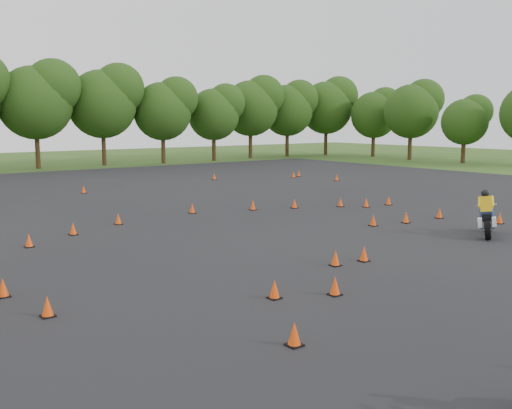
% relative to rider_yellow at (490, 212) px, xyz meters
% --- Properties ---
extents(ground, '(140.00, 140.00, 0.00)m').
position_rel_rider_yellow_xyz_m(ground, '(-7.02, 1.35, -0.90)').
color(ground, '#2D5119').
rests_on(ground, ground).
extents(asphalt_pad, '(62.00, 62.00, 0.00)m').
position_rel_rider_yellow_xyz_m(asphalt_pad, '(-7.02, 7.35, -0.89)').
color(asphalt_pad, black).
rests_on(asphalt_pad, ground).
extents(treeline, '(86.70, 32.50, 10.71)m').
position_rel_rider_yellow_xyz_m(treeline, '(-3.82, 36.87, 3.74)').
color(treeline, '#213F12').
rests_on(treeline, ground).
extents(traffic_cones, '(36.68, 33.11, 0.45)m').
position_rel_rider_yellow_xyz_m(traffic_cones, '(-7.39, 6.97, -0.67)').
color(traffic_cones, '#EE450A').
rests_on(traffic_cones, asphalt_pad).
extents(rider_yellow, '(2.36, 1.78, 1.79)m').
position_rel_rider_yellow_xyz_m(rider_yellow, '(0.00, 0.00, 0.00)').
color(rider_yellow, yellow).
rests_on(rider_yellow, ground).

